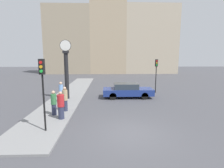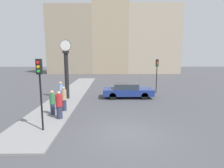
# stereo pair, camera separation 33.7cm
# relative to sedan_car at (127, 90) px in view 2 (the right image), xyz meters

# --- Properties ---
(ground_plane) EXTENTS (120.00, 120.00, 0.00)m
(ground_plane) POSITION_rel_sedan_car_xyz_m (-0.76, -7.95, -0.71)
(ground_plane) COLOR #47474C
(sidewalk_corner) EXTENTS (2.85, 24.18, 0.11)m
(sidewalk_corner) POSITION_rel_sedan_car_xyz_m (-5.69, 2.14, -0.65)
(sidewalk_corner) COLOR gray
(sidewalk_corner) RESTS_ON ground_plane
(building_row) EXTENTS (30.02, 5.00, 16.81)m
(building_row) POSITION_rel_sedan_car_xyz_m (-0.73, 25.19, 7.12)
(building_row) COLOR gray
(building_row) RESTS_ON ground_plane
(sedan_car) EXTENTS (4.70, 1.89, 1.39)m
(sedan_car) POSITION_rel_sedan_car_xyz_m (0.00, 0.00, 0.00)
(sedan_car) COLOR navy
(sedan_car) RESTS_ON ground_plane
(traffic_light_near) EXTENTS (0.26, 0.24, 3.67)m
(traffic_light_near) POSITION_rel_sedan_car_xyz_m (-5.14, -7.71, 2.04)
(traffic_light_near) COLOR black
(traffic_light_near) RESTS_ON sidewalk_corner
(traffic_light_far) EXTENTS (0.26, 0.24, 3.61)m
(traffic_light_far) POSITION_rel_sedan_car_xyz_m (3.34, 2.17, 1.88)
(traffic_light_far) COLOR black
(traffic_light_far) RESTS_ON ground_plane
(street_clock) EXTENTS (0.98, 0.47, 5.22)m
(street_clock) POSITION_rel_sedan_car_xyz_m (-5.55, -0.69, 1.94)
(street_clock) COLOR black
(street_clock) RESTS_ON sidewalk_corner
(pedestrian_blue_stripe) EXTENTS (0.34, 0.34, 1.72)m
(pedestrian_blue_stripe) POSITION_rel_sedan_car_xyz_m (-5.79, -1.94, 0.27)
(pedestrian_blue_stripe) COLOR #2D334C
(pedestrian_blue_stripe) RESTS_ON sidewalk_corner
(pedestrian_green_hoodie) EXTENTS (0.35, 0.35, 1.61)m
(pedestrian_green_hoodie) POSITION_rel_sedan_car_xyz_m (-5.42, -5.22, 0.21)
(pedestrian_green_hoodie) COLOR #2D334C
(pedestrian_green_hoodie) RESTS_ON sidewalk_corner
(pedestrian_tan_coat) EXTENTS (0.37, 0.37, 1.72)m
(pedestrian_tan_coat) POSITION_rel_sedan_car_xyz_m (-4.89, -4.38, 0.26)
(pedestrian_tan_coat) COLOR #2D334C
(pedestrian_tan_coat) RESTS_ON sidewalk_corner
(pedestrian_red_top) EXTENTS (0.42, 0.42, 1.71)m
(pedestrian_red_top) POSITION_rel_sedan_car_xyz_m (-4.77, -5.98, 0.25)
(pedestrian_red_top) COLOR #2D334C
(pedestrian_red_top) RESTS_ON sidewalk_corner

